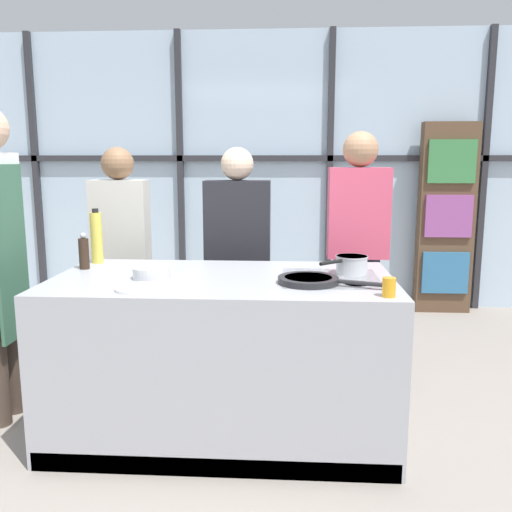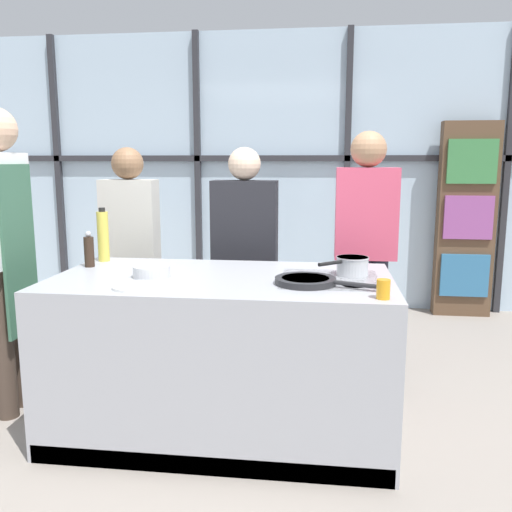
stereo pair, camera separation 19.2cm
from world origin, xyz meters
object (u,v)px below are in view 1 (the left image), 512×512
object	(u,v)px
spectator_center_left	(238,249)
saucepan	(351,264)
mixing_bowl	(152,272)
spectator_center_right	(358,239)
spectator_far_left	(121,245)
oil_bottle	(97,237)
frying_pan	(310,280)
white_plate	(139,288)
pepper_grinder	(84,253)
juice_glass_near	(389,287)

from	to	relation	value
spectator_center_left	saucepan	xyz separation A→B (m)	(0.71, -0.74, 0.04)
saucepan	mixing_bowl	distance (m)	1.10
spectator_center_right	mixing_bowl	size ratio (longest dim) A/B	8.49
spectator_far_left	oil_bottle	distance (m)	0.52
spectator_far_left	spectator_center_left	world-z (taller)	spectator_far_left
frying_pan	spectator_center_left	bearing A→B (deg)	115.33
spectator_center_left	saucepan	size ratio (longest dim) A/B	5.77
spectator_center_left	frying_pan	xyz separation A→B (m)	(0.47, -0.99, 0.01)
white_plate	mixing_bowl	distance (m)	0.26
spectator_center_right	pepper_grinder	bearing A→B (deg)	22.52
frying_pan	pepper_grinder	bearing A→B (deg)	167.10
saucepan	mixing_bowl	bearing A→B (deg)	-170.22
white_plate	saucepan	bearing A→B (deg)	22.26
mixing_bowl	juice_glass_near	bearing A→B (deg)	-15.05
frying_pan	white_plate	world-z (taller)	frying_pan
spectator_center_left	juice_glass_near	bearing A→B (deg)	123.44
pepper_grinder	frying_pan	bearing A→B (deg)	-12.90
spectator_center_left	oil_bottle	distance (m)	0.98
spectator_center_left	juice_glass_near	distance (m)	1.50
saucepan	frying_pan	bearing A→B (deg)	-133.63
juice_glass_near	frying_pan	bearing A→B (deg)	143.98
frying_pan	mixing_bowl	xyz separation A→B (m)	(-0.84, 0.06, 0.02)
spectator_center_right	juice_glass_near	size ratio (longest dim) A/B	18.74
mixing_bowl	pepper_grinder	size ratio (longest dim) A/B	0.94
mixing_bowl	white_plate	bearing A→B (deg)	-89.72
saucepan	spectator_far_left	bearing A→B (deg)	154.36
oil_bottle	spectator_far_left	bearing A→B (deg)	90.86
spectator_far_left	spectator_center_right	size ratio (longest dim) A/B	0.94
spectator_center_right	juice_glass_near	bearing A→B (deg)	89.66
spectator_far_left	oil_bottle	bearing A→B (deg)	90.86
oil_bottle	juice_glass_near	xyz separation A→B (m)	(1.65, -0.75, -0.11)
frying_pan	spectator_far_left	bearing A→B (deg)	142.73
oil_bottle	spectator_center_left	bearing A→B (deg)	31.18
spectator_center_left	mixing_bowl	xyz separation A→B (m)	(-0.38, -0.93, 0.02)
spectator_center_right	spectator_center_left	bearing A→B (deg)	0.00
frying_pan	white_plate	bearing A→B (deg)	-167.15
pepper_grinder	spectator_center_right	bearing A→B (deg)	22.52
frying_pan	white_plate	xyz separation A→B (m)	(-0.84, -0.19, -0.01)
white_plate	juice_glass_near	xyz separation A→B (m)	(1.20, -0.07, 0.04)
spectator_center_right	mixing_bowl	xyz separation A→B (m)	(-1.21, -0.93, -0.06)
spectator_far_left	mixing_bowl	size ratio (longest dim) A/B	7.99
frying_pan	juice_glass_near	distance (m)	0.44
spectator_center_left	spectator_center_right	xyz separation A→B (m)	(0.83, 0.00, 0.08)
spectator_center_right	pepper_grinder	xyz separation A→B (m)	(-1.67, -0.69, 0.00)
oil_bottle	pepper_grinder	world-z (taller)	oil_bottle
juice_glass_near	spectator_center_left	bearing A→B (deg)	123.44
spectator_center_left	juice_glass_near	world-z (taller)	spectator_center_left
mixing_bowl	juice_glass_near	xyz separation A→B (m)	(1.20, -0.32, 0.01)
spectator_far_left	mixing_bowl	bearing A→B (deg)	116.22
white_plate	juice_glass_near	world-z (taller)	juice_glass_near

